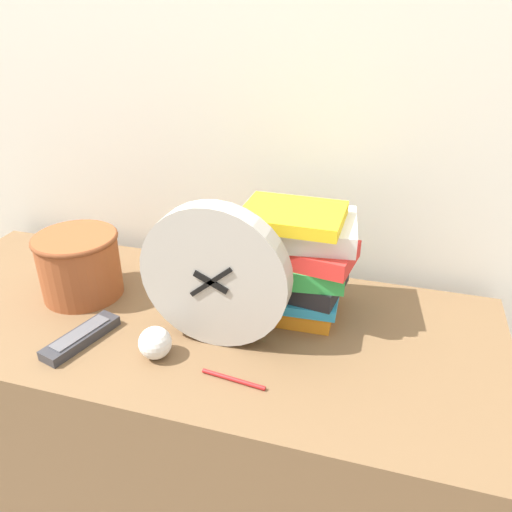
% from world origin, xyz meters
% --- Properties ---
extents(wall_back, '(6.00, 0.04, 2.40)m').
position_xyz_m(wall_back, '(0.00, 0.61, 1.20)').
color(wall_back, silver).
rests_on(wall_back, ground_plane).
extents(desk, '(1.32, 0.54, 0.70)m').
position_xyz_m(desk, '(0.00, 0.27, 0.35)').
color(desk, brown).
rests_on(desk, ground_plane).
extents(desk_clock, '(0.29, 0.05, 0.29)m').
position_xyz_m(desk_clock, '(0.09, 0.22, 0.85)').
color(desk_clock, '#B7B2A8').
rests_on(desk_clock, desk).
extents(book_stack, '(0.26, 0.20, 0.24)m').
position_xyz_m(book_stack, '(0.21, 0.37, 0.82)').
color(book_stack, orange).
rests_on(book_stack, desk).
extents(basket, '(0.19, 0.19, 0.15)m').
position_xyz_m(basket, '(-0.26, 0.30, 0.78)').
color(basket, '#994C28').
rests_on(basket, desk).
extents(tv_remote, '(0.09, 0.17, 0.02)m').
position_xyz_m(tv_remote, '(-0.16, 0.14, 0.71)').
color(tv_remote, '#333338').
rests_on(tv_remote, desk).
extents(crumpled_paper_ball, '(0.06, 0.06, 0.06)m').
position_xyz_m(crumpled_paper_ball, '(0.00, 0.14, 0.73)').
color(crumpled_paper_ball, white).
rests_on(crumpled_paper_ball, desk).
extents(pen, '(0.12, 0.02, 0.01)m').
position_xyz_m(pen, '(0.16, 0.12, 0.71)').
color(pen, '#B21E1E').
rests_on(pen, desk).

